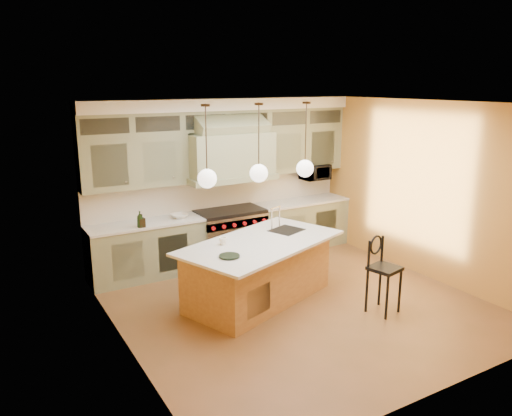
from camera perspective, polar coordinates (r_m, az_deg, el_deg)
floor at (r=7.49m, az=4.77°, el=-10.91°), size 5.00×5.00×0.00m
ceiling at (r=6.79m, az=5.28°, el=11.86°), size 5.00×5.00×0.00m
wall_back at (r=9.10m, az=-4.08°, el=3.27°), size 5.00×0.00×5.00m
wall_front at (r=5.25m, az=20.97°, el=-5.92°), size 5.00×0.00×5.00m
wall_left at (r=5.96m, az=-15.08°, el=-3.07°), size 0.00×5.00×5.00m
wall_right at (r=8.65m, az=18.70°, el=1.97°), size 0.00×5.00×5.00m
back_cabinetry at (r=8.87m, az=-3.32°, el=2.87°), size 5.00×0.77×2.90m
range at (r=9.03m, az=-2.97°, el=-3.12°), size 1.20×0.74×0.96m
kitchen_island at (r=7.45m, az=0.34°, el=-7.04°), size 2.77×2.08×1.35m
counter_stool at (r=7.23m, az=14.29°, el=-6.87°), size 0.46×0.46×1.10m
microwave at (r=9.90m, az=6.77°, el=4.10°), size 0.54×0.37×0.30m
oil_bottle_a at (r=8.06m, az=-13.12°, el=-1.27°), size 0.11×0.11×0.27m
oil_bottle_b at (r=8.07m, az=-12.93°, el=-1.42°), size 0.10×0.10×0.21m
fruit_bowl at (r=8.53m, az=-8.75°, el=-0.89°), size 0.29×0.29×0.07m
cup at (r=7.12m, az=-3.81°, el=-3.80°), size 0.13×0.13×0.11m
pendant_left at (r=6.68m, az=-5.61°, el=3.61°), size 0.26×0.26×1.11m
pendant_center at (r=7.05m, az=0.32°, el=4.23°), size 0.26×0.26×1.11m
pendant_right at (r=7.48m, az=5.62°, el=4.74°), size 0.26×0.26×1.11m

